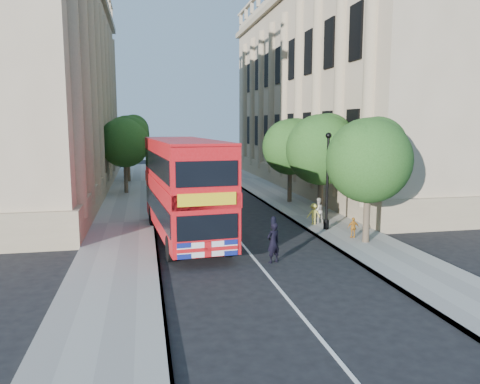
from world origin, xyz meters
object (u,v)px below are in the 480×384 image
lamp_post (327,185)px  box_van (184,188)px  double_decker_bus (184,186)px  police_constable (273,243)px  woman_pedestrian (318,211)px

lamp_post → box_van: size_ratio=1.08×
box_van → double_decker_bus: bearing=-99.4°
police_constable → woman_pedestrian: police_constable is taller
lamp_post → police_constable: lamp_post is taller
double_decker_bus → lamp_post: bearing=-3.6°
lamp_post → woman_pedestrian: 2.23m
double_decker_bus → police_constable: size_ratio=6.29×
police_constable → lamp_post: bearing=-155.7°
double_decker_bus → box_van: 9.72m
lamp_post → woman_pedestrian: (0.08, 1.49, -1.66)m
box_van → woman_pedestrian: size_ratio=3.28×
lamp_post → double_decker_bus: size_ratio=0.48×
double_decker_bus → woman_pedestrian: bearing=7.3°
box_van → police_constable: 14.64m
lamp_post → woman_pedestrian: lamp_post is taller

